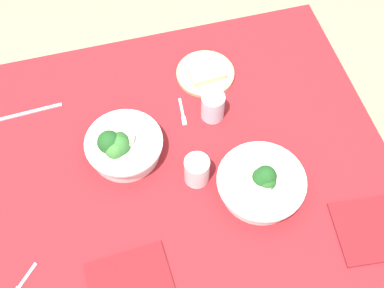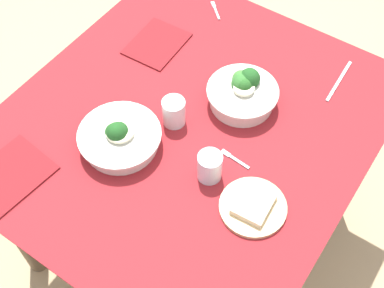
{
  "view_description": "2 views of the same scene",
  "coord_description": "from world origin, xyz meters",
  "px_view_note": "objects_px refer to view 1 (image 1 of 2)",
  "views": [
    {
      "loc": [
        -0.15,
        -0.63,
        1.92
      ],
      "look_at": [
        0.03,
        0.05,
        0.75
      ],
      "focal_mm": 46.79,
      "sensor_mm": 36.0,
      "label": 1
    },
    {
      "loc": [
        0.76,
        0.53,
        1.91
      ],
      "look_at": [
        0.09,
        0.07,
        0.75
      ],
      "focal_mm": 48.11,
      "sensor_mm": 36.0,
      "label": 2
    }
  ],
  "objects_px": {
    "broccoli_bowl_near": "(261,183)",
    "table_knife_left": "(30,112)",
    "water_glass_center": "(197,170)",
    "fork_by_near_bowl": "(23,282)",
    "water_glass_side": "(213,106)",
    "fork_by_far_bowl": "(182,113)",
    "napkin_folded_lower": "(130,282)",
    "broccoli_bowl_far": "(122,146)",
    "napkin_folded_upper": "(376,229)",
    "bread_side_plate": "(205,73)"
  },
  "relations": [
    {
      "from": "water_glass_center",
      "to": "napkin_folded_upper",
      "type": "height_order",
      "value": "water_glass_center"
    },
    {
      "from": "bread_side_plate",
      "to": "broccoli_bowl_near",
      "type": "bearing_deg",
      "value": -85.03
    },
    {
      "from": "napkin_folded_upper",
      "to": "fork_by_far_bowl",
      "type": "bearing_deg",
      "value": 129.34
    },
    {
      "from": "fork_by_far_bowl",
      "to": "water_glass_center",
      "type": "bearing_deg",
      "value": 0.68
    },
    {
      "from": "water_glass_center",
      "to": "table_knife_left",
      "type": "xyz_separation_m",
      "value": [
        -0.42,
        0.33,
        -0.04
      ]
    },
    {
      "from": "water_glass_center",
      "to": "napkin_folded_upper",
      "type": "distance_m",
      "value": 0.49
    },
    {
      "from": "bread_side_plate",
      "to": "table_knife_left",
      "type": "distance_m",
      "value": 0.54
    },
    {
      "from": "fork_by_far_bowl",
      "to": "water_glass_side",
      "type": "bearing_deg",
      "value": 76.49
    },
    {
      "from": "bread_side_plate",
      "to": "water_glass_center",
      "type": "xyz_separation_m",
      "value": [
        -0.12,
        -0.34,
        0.03
      ]
    },
    {
      "from": "bread_side_plate",
      "to": "napkin_folded_upper",
      "type": "xyz_separation_m",
      "value": [
        0.29,
        -0.6,
        -0.01
      ]
    },
    {
      "from": "napkin_folded_lower",
      "to": "broccoli_bowl_far",
      "type": "bearing_deg",
      "value": 81.6
    },
    {
      "from": "table_knife_left",
      "to": "fork_by_far_bowl",
      "type": "bearing_deg",
      "value": -17.99
    },
    {
      "from": "water_glass_center",
      "to": "table_knife_left",
      "type": "height_order",
      "value": "water_glass_center"
    },
    {
      "from": "water_glass_side",
      "to": "fork_by_far_bowl",
      "type": "distance_m",
      "value": 0.1
    },
    {
      "from": "water_glass_side",
      "to": "broccoli_bowl_far",
      "type": "bearing_deg",
      "value": -167.14
    },
    {
      "from": "bread_side_plate",
      "to": "water_glass_side",
      "type": "xyz_separation_m",
      "value": [
        -0.02,
        -0.15,
        0.03
      ]
    },
    {
      "from": "broccoli_bowl_near",
      "to": "table_knife_left",
      "type": "relative_size",
      "value": 1.23
    },
    {
      "from": "broccoli_bowl_far",
      "to": "table_knife_left",
      "type": "xyz_separation_m",
      "value": [
        -0.24,
        0.21,
        -0.04
      ]
    },
    {
      "from": "table_knife_left",
      "to": "napkin_folded_upper",
      "type": "distance_m",
      "value": 1.02
    },
    {
      "from": "broccoli_bowl_far",
      "to": "bread_side_plate",
      "type": "relative_size",
      "value": 1.2
    },
    {
      "from": "fork_by_near_bowl",
      "to": "napkin_folded_lower",
      "type": "relative_size",
      "value": 0.39
    },
    {
      "from": "bread_side_plate",
      "to": "fork_by_far_bowl",
      "type": "height_order",
      "value": "bread_side_plate"
    },
    {
      "from": "broccoli_bowl_far",
      "to": "broccoli_bowl_near",
      "type": "bearing_deg",
      "value": -31.2
    },
    {
      "from": "bread_side_plate",
      "to": "table_knife_left",
      "type": "relative_size",
      "value": 0.93
    },
    {
      "from": "bread_side_plate",
      "to": "water_glass_center",
      "type": "distance_m",
      "value": 0.36
    },
    {
      "from": "broccoli_bowl_far",
      "to": "fork_by_near_bowl",
      "type": "xyz_separation_m",
      "value": [
        -0.31,
        -0.29,
        -0.04
      ]
    },
    {
      "from": "bread_side_plate",
      "to": "table_knife_left",
      "type": "xyz_separation_m",
      "value": [
        -0.54,
        -0.0,
        -0.01
      ]
    },
    {
      "from": "broccoli_bowl_near",
      "to": "fork_by_near_bowl",
      "type": "xyz_separation_m",
      "value": [
        -0.64,
        -0.09,
        -0.03
      ]
    },
    {
      "from": "table_knife_left",
      "to": "napkin_folded_upper",
      "type": "bearing_deg",
      "value": -38.53
    },
    {
      "from": "bread_side_plate",
      "to": "water_glass_side",
      "type": "distance_m",
      "value": 0.16
    },
    {
      "from": "napkin_folded_lower",
      "to": "fork_by_near_bowl",
      "type": "bearing_deg",
      "value": 164.95
    },
    {
      "from": "napkin_folded_upper",
      "to": "water_glass_side",
      "type": "bearing_deg",
      "value": 124.4
    },
    {
      "from": "table_knife_left",
      "to": "napkin_folded_upper",
      "type": "height_order",
      "value": "napkin_folded_upper"
    },
    {
      "from": "napkin_folded_upper",
      "to": "napkin_folded_lower",
      "type": "relative_size",
      "value": 1.05
    },
    {
      "from": "broccoli_bowl_far",
      "to": "table_knife_left",
      "type": "bearing_deg",
      "value": 139.15
    },
    {
      "from": "table_knife_left",
      "to": "water_glass_center",
      "type": "bearing_deg",
      "value": -41.28
    },
    {
      "from": "water_glass_center",
      "to": "fork_by_near_bowl",
      "type": "height_order",
      "value": "water_glass_center"
    },
    {
      "from": "water_glass_center",
      "to": "napkin_folded_lower",
      "type": "distance_m",
      "value": 0.33
    },
    {
      "from": "bread_side_plate",
      "to": "napkin_folded_lower",
      "type": "distance_m",
      "value": 0.67
    },
    {
      "from": "fork_by_near_bowl",
      "to": "broccoli_bowl_near",
      "type": "bearing_deg",
      "value": 140.67
    },
    {
      "from": "broccoli_bowl_far",
      "to": "bread_side_plate",
      "type": "distance_m",
      "value": 0.37
    },
    {
      "from": "fork_by_far_bowl",
      "to": "napkin_folded_upper",
      "type": "height_order",
      "value": "napkin_folded_upper"
    },
    {
      "from": "water_glass_side",
      "to": "fork_by_near_bowl",
      "type": "relative_size",
      "value": 1.14
    },
    {
      "from": "water_glass_center",
      "to": "water_glass_side",
      "type": "xyz_separation_m",
      "value": [
        0.1,
        0.19,
        0.0
      ]
    },
    {
      "from": "broccoli_bowl_far",
      "to": "water_glass_center",
      "type": "height_order",
      "value": "broccoli_bowl_far"
    },
    {
      "from": "bread_side_plate",
      "to": "napkin_folded_upper",
      "type": "relative_size",
      "value": 0.86
    },
    {
      "from": "fork_by_far_bowl",
      "to": "fork_by_near_bowl",
      "type": "bearing_deg",
      "value": -47.74
    },
    {
      "from": "water_glass_center",
      "to": "napkin_folded_lower",
      "type": "xyz_separation_m",
      "value": [
        -0.23,
        -0.23,
        -0.04
      ]
    },
    {
      "from": "water_glass_center",
      "to": "napkin_folded_upper",
      "type": "relative_size",
      "value": 0.42
    },
    {
      "from": "broccoli_bowl_near",
      "to": "water_glass_center",
      "type": "bearing_deg",
      "value": 153.86
    }
  ]
}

